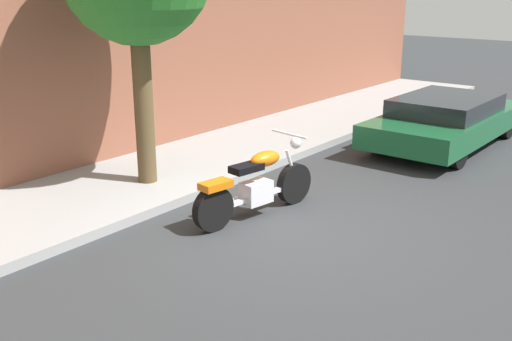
# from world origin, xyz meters

# --- Properties ---
(ground_plane) EXTENTS (60.00, 60.00, 0.00)m
(ground_plane) POSITION_xyz_m (0.00, 0.00, 0.00)
(ground_plane) COLOR #303335
(sidewalk) EXTENTS (24.96, 2.47, 0.14)m
(sidewalk) POSITION_xyz_m (0.00, 2.92, 0.07)
(sidewalk) COLOR #979797
(sidewalk) RESTS_ON ground
(motorcycle) EXTENTS (2.18, 0.75, 1.12)m
(motorcycle) POSITION_xyz_m (0.19, 0.57, 0.45)
(motorcycle) COLOR black
(motorcycle) RESTS_ON ground
(parked_car_green) EXTENTS (4.41, 1.88, 1.03)m
(parked_car_green) POSITION_xyz_m (5.63, -0.07, 0.55)
(parked_car_green) COLOR black
(parked_car_green) RESTS_ON ground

